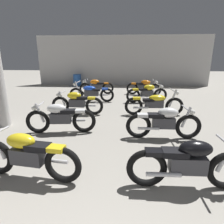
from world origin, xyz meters
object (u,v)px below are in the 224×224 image
(motorcycle_left_row_1, at_px, (27,155))
(motorcycle_right_row_5, at_px, (144,87))
(motorcycle_left_row_2, at_px, (60,117))
(motorcycle_right_row_2, at_px, (164,122))
(oil_drum, at_px, (77,80))
(motorcycle_right_row_4, at_px, (147,93))
(motorcycle_left_row_5, at_px, (96,86))
(motorcycle_left_row_3, at_px, (77,102))
(motorcycle_right_row_1, at_px, (188,163))
(motorcycle_left_row_4, at_px, (91,92))
(motorcycle_right_row_3, at_px, (154,103))

(motorcycle_left_row_1, bearing_deg, motorcycle_right_row_5, 71.60)
(motorcycle_left_row_1, relative_size, motorcycle_left_row_2, 1.00)
(motorcycle_right_row_2, xyz_separation_m, oil_drum, (-4.70, 9.10, -0.03))
(motorcycle_left_row_2, relative_size, motorcycle_right_row_4, 1.00)
(motorcycle_left_row_5, bearing_deg, motorcycle_left_row_1, -89.55)
(motorcycle_left_row_3, distance_m, motorcycle_right_row_1, 4.92)
(motorcycle_right_row_2, relative_size, motorcycle_right_row_5, 1.01)
(motorcycle_left_row_1, height_order, oil_drum, motorcycle_left_row_1)
(motorcycle_left_row_2, height_order, motorcycle_left_row_4, motorcycle_left_row_4)
(motorcycle_left_row_3, bearing_deg, motorcycle_right_row_4, 37.69)
(motorcycle_left_row_4, relative_size, motorcycle_right_row_4, 1.11)
(motorcycle_left_row_1, relative_size, motorcycle_right_row_4, 1.01)
(motorcycle_right_row_1, xyz_separation_m, motorcycle_right_row_5, (-0.08, 7.99, 0.00))
(motorcycle_left_row_4, xyz_separation_m, oil_drum, (-1.99, 5.00, -0.03))
(motorcycle_right_row_2, distance_m, oil_drum, 10.24)
(motorcycle_right_row_3, bearing_deg, motorcycle_left_row_3, -177.53)
(motorcycle_left_row_5, height_order, oil_drum, motorcycle_left_row_5)
(motorcycle_left_row_5, relative_size, motorcycle_right_row_3, 0.90)
(motorcycle_left_row_1, distance_m, motorcycle_right_row_2, 3.32)
(motorcycle_left_row_2, height_order, motorcycle_right_row_3, motorcycle_right_row_3)
(motorcycle_left_row_1, xyz_separation_m, motorcycle_left_row_4, (-0.01, 6.05, -0.01))
(motorcycle_right_row_2, distance_m, motorcycle_right_row_5, 5.99)
(motorcycle_right_row_3, bearing_deg, motorcycle_left_row_1, -123.86)
(motorcycle_left_row_5, distance_m, motorcycle_right_row_2, 6.61)
(motorcycle_right_row_2, bearing_deg, motorcycle_right_row_4, 90.60)
(motorcycle_right_row_2, xyz_separation_m, motorcycle_right_row_5, (-0.05, 5.99, 0.00))
(motorcycle_left_row_2, distance_m, motorcycle_right_row_3, 3.47)
(motorcycle_left_row_5, height_order, motorcycle_right_row_2, same)
(motorcycle_left_row_1, xyz_separation_m, motorcycle_right_row_2, (2.69, 1.95, 0.00))
(motorcycle_right_row_2, bearing_deg, motorcycle_right_row_5, 90.48)
(motorcycle_left_row_4, relative_size, motorcycle_right_row_3, 1.00)
(motorcycle_left_row_1, xyz_separation_m, motorcycle_right_row_1, (2.72, -0.05, 0.00))
(motorcycle_left_row_2, distance_m, motorcycle_left_row_5, 5.83)
(motorcycle_left_row_5, height_order, motorcycle_right_row_4, same)
(motorcycle_right_row_1, distance_m, motorcycle_right_row_4, 6.15)
(motorcycle_right_row_2, height_order, oil_drum, motorcycle_right_row_2)
(motorcycle_right_row_1, bearing_deg, motorcycle_left_row_5, 109.18)
(motorcycle_right_row_1, distance_m, motorcycle_right_row_3, 4.11)
(motorcycle_left_row_1, height_order, motorcycle_right_row_5, same)
(motorcycle_right_row_4, bearing_deg, motorcycle_right_row_1, -89.33)
(motorcycle_left_row_3, xyz_separation_m, motorcycle_right_row_5, (2.80, 4.01, 0.00))
(motorcycle_left_row_3, height_order, motorcycle_right_row_2, same)
(motorcycle_left_row_5, xyz_separation_m, oil_drum, (-1.94, 3.10, -0.03))
(motorcycle_left_row_3, bearing_deg, motorcycle_right_row_1, -54.19)
(motorcycle_left_row_3, bearing_deg, motorcycle_left_row_2, -89.84)
(motorcycle_right_row_2, height_order, motorcycle_right_row_3, motorcycle_right_row_3)
(motorcycle_left_row_5, bearing_deg, motorcycle_right_row_2, -65.34)
(motorcycle_right_row_2, bearing_deg, motorcycle_left_row_4, 123.39)
(motorcycle_left_row_4, height_order, motorcycle_left_row_5, motorcycle_left_row_4)
(motorcycle_left_row_1, relative_size, motorcycle_right_row_2, 1.00)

